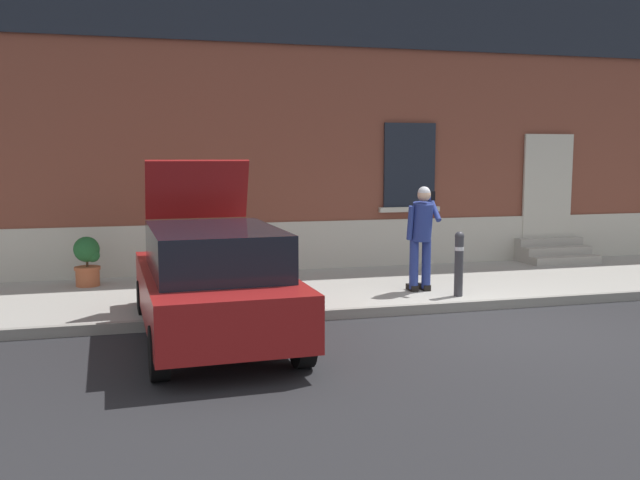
% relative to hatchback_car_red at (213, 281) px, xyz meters
% --- Properties ---
extents(ground_plane, '(80.00, 80.00, 0.00)m').
position_rel_hatchback_car_red_xyz_m(ground_plane, '(3.90, -0.16, -0.80)').
color(ground_plane, '#232326').
extents(sidewalk, '(24.00, 3.60, 0.15)m').
position_rel_hatchback_car_red_xyz_m(sidewalk, '(3.90, 2.64, -0.72)').
color(sidewalk, '#99968E').
rests_on(sidewalk, ground).
extents(curb_edge, '(24.00, 0.12, 0.15)m').
position_rel_hatchback_car_red_xyz_m(curb_edge, '(3.90, 0.78, -0.72)').
color(curb_edge, gray).
rests_on(curb_edge, ground).
extents(building_facade, '(24.00, 1.52, 7.50)m').
position_rel_hatchback_car_red_xyz_m(building_facade, '(3.91, 5.13, 2.93)').
color(building_facade, brown).
rests_on(building_facade, ground).
extents(entrance_stoop, '(1.53, 0.96, 0.48)m').
position_rel_hatchback_car_red_xyz_m(entrance_stoop, '(7.70, 4.06, -0.46)').
color(entrance_stoop, '#9E998E').
rests_on(entrance_stoop, sidewalk).
extents(hatchback_car_red, '(1.91, 4.12, 2.34)m').
position_rel_hatchback_car_red_xyz_m(hatchback_car_red, '(0.00, 0.00, 0.00)').
color(hatchback_car_red, maroon).
rests_on(hatchback_car_red, ground).
extents(bollard_near_person, '(0.15, 0.15, 1.04)m').
position_rel_hatchback_car_red_xyz_m(bollard_near_person, '(4.04, 1.19, -0.09)').
color(bollard_near_person, '#333338').
rests_on(bollard_near_person, sidewalk).
extents(bollard_far_left, '(0.15, 0.15, 1.04)m').
position_rel_hatchback_car_red_xyz_m(bollard_far_left, '(0.64, 1.19, -0.09)').
color(bollard_far_left, '#333338').
rests_on(bollard_far_left, sidewalk).
extents(person_on_phone, '(0.51, 0.49, 1.75)m').
position_rel_hatchback_car_red_xyz_m(person_on_phone, '(3.61, 1.71, 0.35)').
color(person_on_phone, navy).
rests_on(person_on_phone, sidewalk).
extents(planter_terracotta, '(0.44, 0.44, 0.86)m').
position_rel_hatchback_car_red_xyz_m(planter_terracotta, '(-1.75, 3.65, -0.19)').
color(planter_terracotta, '#B25B38').
rests_on(planter_terracotta, sidewalk).
extents(planter_cream, '(0.44, 0.44, 0.86)m').
position_rel_hatchback_car_red_xyz_m(planter_cream, '(0.26, 3.82, -0.19)').
color(planter_cream, beige).
rests_on(planter_cream, sidewalk).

